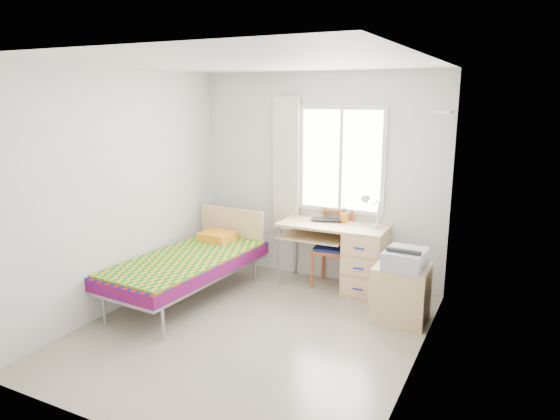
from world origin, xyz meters
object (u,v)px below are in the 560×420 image
object	(u,v)px
printer	(405,258)
cabinet	(401,293)
bed	(191,262)
chair	(334,243)
desk	(360,258)

from	to	relation	value
printer	cabinet	bearing A→B (deg)	139.99
cabinet	bed	bearing A→B (deg)	-169.17
bed	cabinet	size ratio (longest dim) A/B	3.51
bed	printer	xyz separation A→B (m)	(2.37, 0.44, 0.27)
chair	cabinet	xyz separation A→B (m)	(0.99, -0.65, -0.24)
desk	chair	world-z (taller)	chair
chair	printer	size ratio (longest dim) A/B	2.05
desk	bed	bearing A→B (deg)	-150.78
bed	chair	distance (m)	1.76
cabinet	printer	bearing A→B (deg)	-43.09
bed	chair	size ratio (longest dim) A/B	2.19
chair	printer	bearing A→B (deg)	-41.09
bed	printer	distance (m)	2.42
desk	chair	distance (m)	0.40
desk	cabinet	distance (m)	0.83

